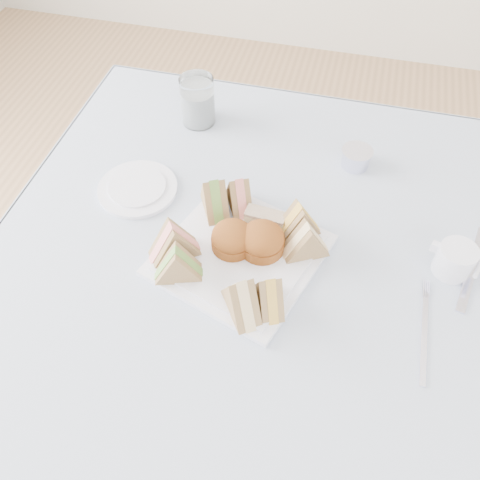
% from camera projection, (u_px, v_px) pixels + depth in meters
% --- Properties ---
extents(floor, '(4.00, 4.00, 0.00)m').
position_uv_depth(floor, '(254.00, 406.00, 1.51)').
color(floor, '#9E7751').
rests_on(floor, ground).
extents(table, '(0.90, 0.90, 0.74)m').
position_uv_depth(table, '(257.00, 349.00, 1.22)').
color(table, brown).
rests_on(table, floor).
extents(tablecloth, '(1.02, 1.02, 0.01)m').
position_uv_depth(tablecloth, '(263.00, 255.00, 0.93)').
color(tablecloth, '#8D9FC4').
rests_on(tablecloth, table).
extents(serving_plate, '(0.34, 0.34, 0.01)m').
position_uv_depth(serving_plate, '(240.00, 255.00, 0.92)').
color(serving_plate, white).
rests_on(serving_plate, tablecloth).
extents(sandwich_fl_a, '(0.10, 0.09, 0.08)m').
position_uv_depth(sandwich_fl_a, '(173.00, 240.00, 0.89)').
color(sandwich_fl_a, '#9B7251').
rests_on(sandwich_fl_a, serving_plate).
extents(sandwich_fl_b, '(0.09, 0.06, 0.07)m').
position_uv_depth(sandwich_fl_b, '(177.00, 262.00, 0.86)').
color(sandwich_fl_b, '#9B7251').
rests_on(sandwich_fl_b, serving_plate).
extents(sandwich_fr_a, '(0.07, 0.09, 0.07)m').
position_uv_depth(sandwich_fr_a, '(270.00, 292.00, 0.82)').
color(sandwich_fr_a, '#9B7251').
rests_on(sandwich_fr_a, serving_plate).
extents(sandwich_fr_b, '(0.09, 0.10, 0.08)m').
position_uv_depth(sandwich_fr_b, '(241.00, 296.00, 0.81)').
color(sandwich_fr_b, '#9B7251').
rests_on(sandwich_fr_b, serving_plate).
extents(sandwich_bl_a, '(0.08, 0.10, 0.08)m').
position_uv_depth(sandwich_bl_a, '(214.00, 196.00, 0.95)').
color(sandwich_bl_a, '#9B7251').
rests_on(sandwich_bl_a, serving_plate).
extents(sandwich_bl_b, '(0.07, 0.09, 0.07)m').
position_uv_depth(sandwich_bl_b, '(239.00, 193.00, 0.96)').
color(sandwich_bl_b, '#9B7251').
rests_on(sandwich_bl_b, serving_plate).
extents(sandwich_br_a, '(0.09, 0.08, 0.08)m').
position_uv_depth(sandwich_br_a, '(306.00, 239.00, 0.89)').
color(sandwich_br_a, '#9B7251').
rests_on(sandwich_br_a, serving_plate).
extents(sandwich_br_b, '(0.09, 0.08, 0.08)m').
position_uv_depth(sandwich_br_b, '(299.00, 219.00, 0.92)').
color(sandwich_br_b, '#9B7251').
rests_on(sandwich_br_b, serving_plate).
extents(scone_left, '(0.09, 0.09, 0.05)m').
position_uv_depth(scone_left, '(232.00, 238.00, 0.91)').
color(scone_left, brown).
rests_on(scone_left, serving_plate).
extents(scone_right, '(0.09, 0.09, 0.05)m').
position_uv_depth(scone_right, '(262.00, 240.00, 0.90)').
color(scone_right, brown).
rests_on(scone_right, serving_plate).
extents(pastry_slice, '(0.08, 0.04, 0.04)m').
position_uv_depth(pastry_slice, '(265.00, 219.00, 0.95)').
color(pastry_slice, beige).
rests_on(pastry_slice, serving_plate).
extents(side_plate, '(0.17, 0.17, 0.01)m').
position_uv_depth(side_plate, '(138.00, 189.00, 1.03)').
color(side_plate, white).
rests_on(side_plate, tablecloth).
extents(water_glass, '(0.10, 0.10, 0.11)m').
position_uv_depth(water_glass, '(198.00, 101.00, 1.13)').
color(water_glass, white).
rests_on(water_glass, tablecloth).
extents(tea_strainer, '(0.08, 0.08, 0.04)m').
position_uv_depth(tea_strainer, '(356.00, 159.00, 1.07)').
color(tea_strainer, silver).
rests_on(tea_strainer, tablecloth).
extents(knife, '(0.06, 0.20, 0.00)m').
position_uv_depth(knife, '(472.00, 268.00, 0.91)').
color(knife, silver).
rests_on(knife, tablecloth).
extents(fork, '(0.01, 0.17, 0.00)m').
position_uv_depth(fork, '(424.00, 339.00, 0.82)').
color(fork, silver).
rests_on(fork, tablecloth).
extents(creamer_jug, '(0.08, 0.08, 0.06)m').
position_uv_depth(creamer_jug, '(455.00, 260.00, 0.89)').
color(creamer_jug, white).
rests_on(creamer_jug, tablecloth).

